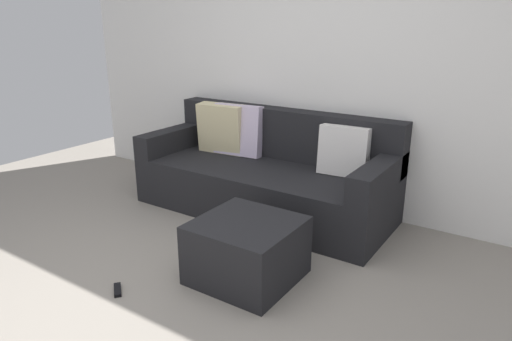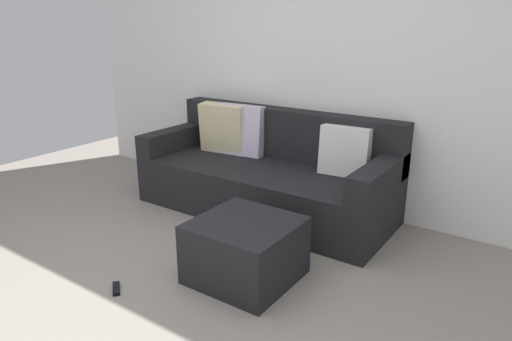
% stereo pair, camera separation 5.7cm
% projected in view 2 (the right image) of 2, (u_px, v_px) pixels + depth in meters
% --- Properties ---
extents(ground_plane, '(7.30, 7.30, 0.00)m').
position_uv_depth(ground_plane, '(136.00, 320.00, 2.67)').
color(ground_plane, gray).
extents(wall_back, '(5.61, 0.10, 2.72)m').
position_uv_depth(wall_back, '(323.00, 56.00, 4.02)').
color(wall_back, white).
rests_on(wall_back, ground_plane).
extents(couch_sectional, '(2.27, 0.91, 0.91)m').
position_uv_depth(couch_sectional, '(267.00, 174.00, 4.15)').
color(couch_sectional, black).
rests_on(couch_sectional, ground_plane).
extents(ottoman, '(0.64, 0.63, 0.41)m').
position_uv_depth(ottoman, '(245.00, 250.00, 3.05)').
color(ottoman, black).
rests_on(ottoman, ground_plane).
extents(remote_by_storage_bin, '(0.14, 0.13, 0.02)m').
position_uv_depth(remote_by_storage_bin, '(116.00, 289.00, 2.96)').
color(remote_by_storage_bin, black).
rests_on(remote_by_storage_bin, ground_plane).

